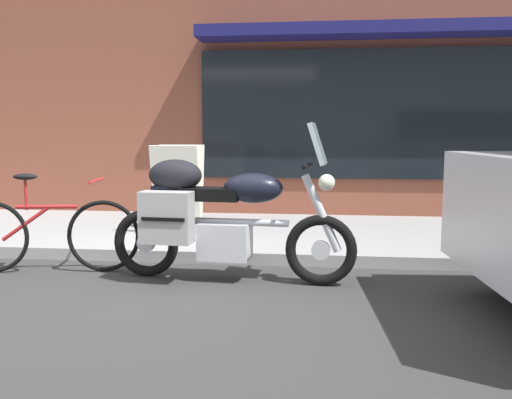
{
  "coord_description": "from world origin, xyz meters",
  "views": [
    {
      "loc": [
        1.38,
        -4.11,
        1.3
      ],
      "look_at": [
        0.8,
        0.78,
        0.7
      ],
      "focal_mm": 38.76,
      "sensor_mm": 36.0,
      "label": 1
    }
  ],
  "objects": [
    {
      "name": "ground_plane",
      "position": [
        0.0,
        0.0,
        0.0
      ],
      "size": [
        80.0,
        80.0,
        0.0
      ],
      "primitive_type": "plane",
      "color": "#333333"
    },
    {
      "name": "touring_motorcycle",
      "position": [
        0.47,
        0.56,
        0.6
      ],
      "size": [
        2.19,
        0.62,
        1.38
      ],
      "color": "black",
      "rests_on": "ground_plane"
    },
    {
      "name": "sandwich_board_sign",
      "position": [
        -0.27,
        2.15,
        0.64
      ],
      "size": [
        0.55,
        0.43,
        1.03
      ],
      "color": "silver",
      "rests_on": "sidewalk_curb"
    },
    {
      "name": "parked_bicycle",
      "position": [
        -1.14,
        0.68,
        0.37
      ],
      "size": [
        1.68,
        0.48,
        0.93
      ],
      "color": "black",
      "rests_on": "ground_plane"
    }
  ]
}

